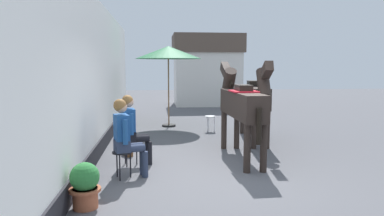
% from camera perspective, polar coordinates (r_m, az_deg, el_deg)
% --- Properties ---
extents(ground_plane, '(40.00, 40.00, 0.00)m').
position_cam_1_polar(ground_plane, '(9.60, 1.29, -4.96)').
color(ground_plane, '#56565B').
extents(pub_facade_wall, '(0.34, 14.00, 3.40)m').
position_cam_1_polar(pub_facade_wall, '(7.96, -15.83, 3.55)').
color(pub_facade_wall, white).
rests_on(pub_facade_wall, ground_plane).
extents(distant_cottage, '(3.40, 2.60, 3.50)m').
position_cam_1_polar(distant_cottage, '(18.06, 2.37, 6.23)').
color(distant_cottage, silver).
rests_on(distant_cottage, ground_plane).
extents(seated_visitor_near, '(0.61, 0.48, 1.39)m').
position_cam_1_polar(seated_visitor_near, '(6.24, -10.61, -4.15)').
color(seated_visitor_near, black).
rests_on(seated_visitor_near, ground_plane).
extents(seated_visitor_far, '(0.61, 0.48, 1.39)m').
position_cam_1_polar(seated_visitor_far, '(7.06, -9.55, -2.87)').
color(seated_visitor_far, black).
rests_on(seated_visitor_far, ground_plane).
extents(saddled_horse_near, '(0.52, 3.00, 2.06)m').
position_cam_1_polar(saddled_horse_near, '(7.55, 7.74, 0.70)').
color(saddled_horse_near, '#2D231E').
rests_on(saddled_horse_near, ground_plane).
extents(saddled_horse_far, '(0.65, 2.99, 2.06)m').
position_cam_1_polar(saddled_horse_far, '(9.29, 10.03, 1.77)').
color(saddled_horse_far, '#2D231E').
rests_on(saddled_horse_far, ground_plane).
extents(flower_planter_near, '(0.43, 0.43, 0.64)m').
position_cam_1_polar(flower_planter_near, '(5.18, -16.79, -11.65)').
color(flower_planter_near, '#A85638').
rests_on(flower_planter_near, ground_plane).
extents(cafe_parasol, '(2.10, 2.10, 2.58)m').
position_cam_1_polar(cafe_parasol, '(11.46, -3.82, 8.79)').
color(cafe_parasol, black).
rests_on(cafe_parasol, ground_plane).
extents(spare_stool_white, '(0.32, 0.32, 0.46)m').
position_cam_1_polar(spare_stool_white, '(10.68, 2.92, -1.60)').
color(spare_stool_white, white).
rests_on(spare_stool_white, ground_plane).
extents(satchel_bag, '(0.25, 0.30, 0.20)m').
position_cam_1_polar(satchel_bag, '(7.91, -10.28, -6.86)').
color(satchel_bag, brown).
rests_on(satchel_bag, ground_plane).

